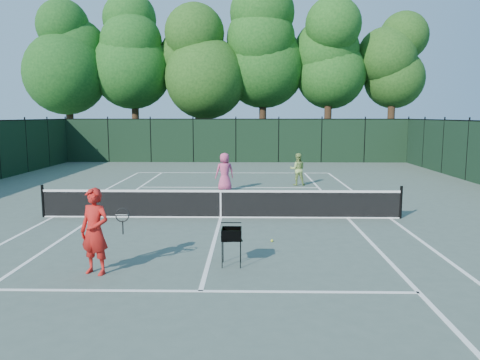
{
  "coord_description": "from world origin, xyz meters",
  "views": [
    {
      "loc": [
        0.91,
        -14.86,
        3.31
      ],
      "look_at": [
        0.61,
        1.0,
        1.1
      ],
      "focal_mm": 35.0,
      "sensor_mm": 36.0,
      "label": 1
    }
  ],
  "objects_px": {
    "coach": "(95,231)",
    "player_green": "(298,169)",
    "ball_hopper": "(232,234)",
    "loose_ball_midcourt": "(272,241)",
    "player_pink": "(225,172)"
  },
  "relations": [
    {
      "from": "player_green",
      "to": "loose_ball_midcourt",
      "type": "distance_m",
      "value": 10.23
    },
    {
      "from": "player_green",
      "to": "coach",
      "type": "bearing_deg",
      "value": 66.42
    },
    {
      "from": "ball_hopper",
      "to": "loose_ball_midcourt",
      "type": "distance_m",
      "value": 2.29
    },
    {
      "from": "coach",
      "to": "loose_ball_midcourt",
      "type": "height_order",
      "value": "coach"
    },
    {
      "from": "coach",
      "to": "loose_ball_midcourt",
      "type": "relative_size",
      "value": 26.76
    },
    {
      "from": "player_green",
      "to": "ball_hopper",
      "type": "relative_size",
      "value": 1.81
    },
    {
      "from": "coach",
      "to": "ball_hopper",
      "type": "bearing_deg",
      "value": 31.08
    },
    {
      "from": "loose_ball_midcourt",
      "to": "coach",
      "type": "bearing_deg",
      "value": -146.33
    },
    {
      "from": "coach",
      "to": "player_pink",
      "type": "distance_m",
      "value": 11.11
    },
    {
      "from": "ball_hopper",
      "to": "loose_ball_midcourt",
      "type": "height_order",
      "value": "ball_hopper"
    },
    {
      "from": "coach",
      "to": "player_green",
      "type": "distance_m",
      "value": 13.76
    },
    {
      "from": "player_pink",
      "to": "ball_hopper",
      "type": "distance_m",
      "value": 10.34
    },
    {
      "from": "coach",
      "to": "ball_hopper",
      "type": "distance_m",
      "value": 2.89
    },
    {
      "from": "coach",
      "to": "player_pink",
      "type": "height_order",
      "value": "coach"
    },
    {
      "from": "ball_hopper",
      "to": "loose_ball_midcourt",
      "type": "bearing_deg",
      "value": 53.36
    }
  ]
}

